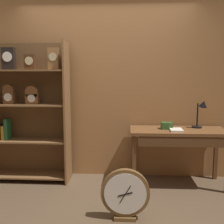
{
  "coord_description": "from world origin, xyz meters",
  "views": [
    {
      "loc": [
        0.29,
        -2.45,
        1.46
      ],
      "look_at": [
        0.11,
        0.75,
        1.03
      ],
      "focal_mm": 41.24,
      "sensor_mm": 36.0,
      "label": 1
    }
  ],
  "objects_px": {
    "round_clock_large": "(125,194)",
    "open_repair_manual": "(176,130)",
    "workbench": "(178,137)",
    "desk_lamp": "(201,111)",
    "toolbox_small": "(167,126)",
    "bookshelf": "(20,110)"
  },
  "relations": [
    {
      "from": "round_clock_large",
      "to": "open_repair_manual",
      "type": "bearing_deg",
      "value": 51.89
    },
    {
      "from": "workbench",
      "to": "open_repair_manual",
      "type": "relative_size",
      "value": 5.84
    },
    {
      "from": "desk_lamp",
      "to": "toolbox_small",
      "type": "relative_size",
      "value": 2.69
    },
    {
      "from": "bookshelf",
      "to": "round_clock_large",
      "type": "relative_size",
      "value": 3.59
    },
    {
      "from": "toolbox_small",
      "to": "open_repair_manual",
      "type": "bearing_deg",
      "value": -51.17
    },
    {
      "from": "open_repair_manual",
      "to": "round_clock_large",
      "type": "bearing_deg",
      "value": -126.84
    },
    {
      "from": "toolbox_small",
      "to": "desk_lamp",
      "type": "bearing_deg",
      "value": 8.96
    },
    {
      "from": "toolbox_small",
      "to": "open_repair_manual",
      "type": "height_order",
      "value": "toolbox_small"
    },
    {
      "from": "open_repair_manual",
      "to": "round_clock_large",
      "type": "relative_size",
      "value": 0.41
    },
    {
      "from": "toolbox_small",
      "to": "open_repair_manual",
      "type": "distance_m",
      "value": 0.17
    },
    {
      "from": "toolbox_small",
      "to": "open_repair_manual",
      "type": "xyz_separation_m",
      "value": [
        0.1,
        -0.13,
        -0.03
      ]
    },
    {
      "from": "workbench",
      "to": "desk_lamp",
      "type": "relative_size",
      "value": 3.22
    },
    {
      "from": "bookshelf",
      "to": "workbench",
      "type": "xyz_separation_m",
      "value": [
        2.19,
        -0.1,
        -0.34
      ]
    },
    {
      "from": "workbench",
      "to": "desk_lamp",
      "type": "distance_m",
      "value": 0.49
    },
    {
      "from": "bookshelf",
      "to": "workbench",
      "type": "height_order",
      "value": "bookshelf"
    },
    {
      "from": "bookshelf",
      "to": "round_clock_large",
      "type": "bearing_deg",
      "value": -34.05
    },
    {
      "from": "open_repair_manual",
      "to": "round_clock_large",
      "type": "xyz_separation_m",
      "value": [
        -0.66,
        -0.84,
        -0.51
      ]
    },
    {
      "from": "desk_lamp",
      "to": "toolbox_small",
      "type": "distance_m",
      "value": 0.52
    },
    {
      "from": "bookshelf",
      "to": "desk_lamp",
      "type": "relative_size",
      "value": 4.87
    },
    {
      "from": "toolbox_small",
      "to": "round_clock_large",
      "type": "relative_size",
      "value": 0.27
    },
    {
      "from": "desk_lamp",
      "to": "round_clock_large",
      "type": "bearing_deg",
      "value": -134.59
    },
    {
      "from": "bookshelf",
      "to": "desk_lamp",
      "type": "xyz_separation_m",
      "value": [
        2.52,
        0.03,
        0.0
      ]
    }
  ]
}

